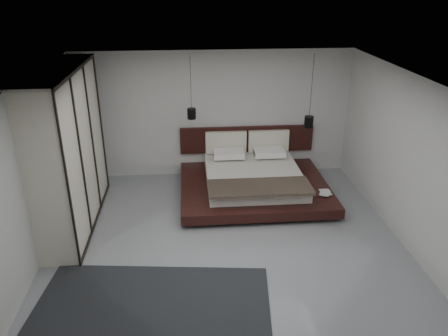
{
  "coord_description": "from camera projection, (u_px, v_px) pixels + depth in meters",
  "views": [
    {
      "loc": [
        -0.59,
        -6.26,
        4.21
      ],
      "look_at": [
        0.06,
        1.2,
        0.9
      ],
      "focal_mm": 35.0,
      "sensor_mm": 36.0,
      "label": 1
    }
  ],
  "objects": [
    {
      "name": "wall_back",
      "position": [
        215.0,
        115.0,
        9.62
      ],
      "size": [
        6.0,
        0.0,
        6.0
      ],
      "primitive_type": "plane",
      "rotation": [
        1.57,
        0.0,
        0.0
      ],
      "color": "beige",
      "rests_on": "floor"
    },
    {
      "name": "pendant_right",
      "position": [
        309.0,
        122.0,
        9.23
      ],
      "size": [
        0.19,
        0.19,
        1.54
      ],
      "color": "black",
      "rests_on": "ceiling"
    },
    {
      "name": "lattice_screen",
      "position": [
        73.0,
        131.0,
        8.93
      ],
      "size": [
        0.05,
        0.9,
        2.6
      ],
      "primitive_type": "cube",
      "color": "black",
      "rests_on": "floor"
    },
    {
      "name": "bed",
      "position": [
        253.0,
        180.0,
        9.12
      ],
      "size": [
        3.01,
        2.49,
        1.12
      ],
      "color": "black",
      "rests_on": "floor"
    },
    {
      "name": "book_lower",
      "position": [
        320.0,
        193.0,
        8.59
      ],
      "size": [
        0.21,
        0.28,
        0.03
      ],
      "primitive_type": "imported",
      "rotation": [
        0.0,
        0.0,
        -0.01
      ],
      "color": "#99724C",
      "rests_on": "bed"
    },
    {
      "name": "floor",
      "position": [
        227.0,
        245.0,
        7.45
      ],
      "size": [
        6.0,
        6.0,
        0.0
      ],
      "primitive_type": "plane",
      "color": "gray",
      "rests_on": "ground"
    },
    {
      "name": "wall_front",
      "position": [
        256.0,
        298.0,
        4.15
      ],
      "size": [
        6.0,
        0.0,
        6.0
      ],
      "primitive_type": "plane",
      "rotation": [
        -1.57,
        0.0,
        0.0
      ],
      "color": "beige",
      "rests_on": "floor"
    },
    {
      "name": "wardrobe",
      "position": [
        68.0,
        150.0,
        7.6
      ],
      "size": [
        0.68,
        2.89,
        2.84
      ],
      "color": "beige",
      "rests_on": "floor"
    },
    {
      "name": "wall_right",
      "position": [
        410.0,
        163.0,
        7.12
      ],
      "size": [
        0.0,
        6.0,
        6.0
      ],
      "primitive_type": "plane",
      "rotation": [
        1.57,
        0.0,
        -1.57
      ],
      "color": "beige",
      "rests_on": "floor"
    },
    {
      "name": "ceiling",
      "position": [
        227.0,
        82.0,
        6.32
      ],
      "size": [
        6.0,
        6.0,
        0.0
      ],
      "primitive_type": "plane",
      "rotation": [
        3.14,
        0.0,
        0.0
      ],
      "color": "white",
      "rests_on": "wall_back"
    },
    {
      "name": "rug",
      "position": [
        149.0,
        320.0,
        5.8
      ],
      "size": [
        3.5,
        2.68,
        0.01
      ],
      "primitive_type": "cube",
      "rotation": [
        0.0,
        0.0,
        -0.11
      ],
      "color": "black",
      "rests_on": "floor"
    },
    {
      "name": "pendant_left",
      "position": [
        192.0,
        113.0,
        8.94
      ],
      "size": [
        0.18,
        0.18,
        1.29
      ],
      "color": "black",
      "rests_on": "ceiling"
    },
    {
      "name": "wall_left",
      "position": [
        31.0,
        177.0,
        6.65
      ],
      "size": [
        0.0,
        6.0,
        6.0
      ],
      "primitive_type": "plane",
      "rotation": [
        1.57,
        0.0,
        1.57
      ],
      "color": "beige",
      "rests_on": "floor"
    },
    {
      "name": "book_upper",
      "position": [
        320.0,
        192.0,
        8.55
      ],
      "size": [
        0.28,
        0.32,
        0.02
      ],
      "primitive_type": "imported",
      "rotation": [
        0.0,
        0.0,
        -0.41
      ],
      "color": "#99724C",
      "rests_on": "book_lower"
    }
  ]
}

